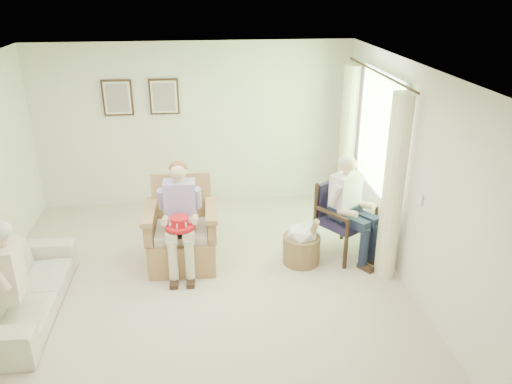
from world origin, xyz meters
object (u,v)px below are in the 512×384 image
at_px(wicker_armchair, 183,238).
at_px(person_sofa, 2,276).
at_px(person_dark, 349,201).
at_px(red_hat, 180,224).
at_px(person_wicker, 180,210).
at_px(hatbox, 302,243).
at_px(sofa, 21,290).
at_px(wood_armchair, 344,214).

bearing_deg(wicker_armchair, person_sofa, -143.34).
relative_size(person_dark, red_hat, 3.76).
relative_size(person_wicker, person_dark, 1.01).
height_order(wicker_armchair, hatbox, wicker_armchair).
height_order(wicker_armchair, person_dark, person_dark).
relative_size(sofa, person_wicker, 1.43).
bearing_deg(wicker_armchair, red_hat, -89.80).
xyz_separation_m(wicker_armchair, hatbox, (1.54, -0.18, -0.08)).
bearing_deg(wood_armchair, person_dark, -124.18).
distance_m(sofa, person_sofa, 0.55).
height_order(person_dark, person_sofa, person_dark).
bearing_deg(wicker_armchair, person_dark, -1.42).
relative_size(wicker_armchair, wood_armchair, 1.14).
bearing_deg(wicker_armchair, wood_armchair, 2.91).
xyz_separation_m(sofa, person_sofa, (-0.00, -0.36, 0.42)).
relative_size(person_dark, person_sofa, 1.10).
bearing_deg(sofa, person_sofa, 180.00).
bearing_deg(red_hat, sofa, -162.40).
distance_m(wicker_armchair, hatbox, 1.55).
distance_m(wicker_armchair, wood_armchair, 2.16).
bearing_deg(hatbox, person_sofa, -161.82).
bearing_deg(person_wicker, wood_armchair, 6.81).
xyz_separation_m(person_dark, hatbox, (-0.61, -0.10, -0.53)).
distance_m(person_dark, red_hat, 2.18).
bearing_deg(person_dark, sofa, 157.68).
bearing_deg(person_sofa, wood_armchair, 102.93).
bearing_deg(hatbox, wood_armchair, 23.10).
xyz_separation_m(person_wicker, person_dark, (2.16, 0.06, -0.01)).
height_order(sofa, person_wicker, person_wicker).
distance_m(sofa, person_wicker, 1.97).
relative_size(wicker_armchair, person_sofa, 0.90).
relative_size(wicker_armchair, red_hat, 3.07).
bearing_deg(wood_armchair, red_hat, 157.07).
bearing_deg(person_wicker, hatbox, -0.50).
height_order(person_sofa, red_hat, person_sofa).
bearing_deg(hatbox, wicker_armchair, 173.26).
distance_m(person_wicker, person_sofa, 2.07).
bearing_deg(person_sofa, hatbox, 102.14).
relative_size(sofa, red_hat, 5.43).
bearing_deg(sofa, red_hat, -72.40).
xyz_separation_m(wicker_armchair, red_hat, (-0.00, -0.35, 0.38)).
relative_size(sofa, hatbox, 2.77).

